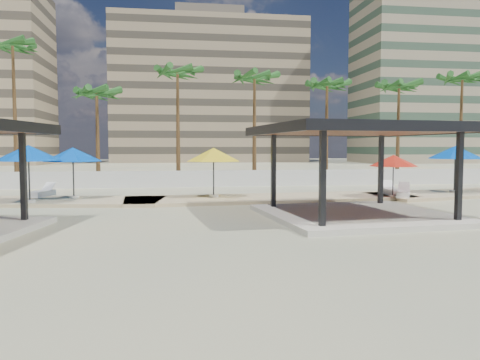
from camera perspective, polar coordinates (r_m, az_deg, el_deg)
The scene contains 21 objects.
ground at distance 18.79m, azimuth 2.51°, elevation -4.89°, with size 200.00×200.00×0.00m, color #CFBE89.
promenade at distance 26.62m, azimuth 3.66°, elevation -2.14°, with size 44.45×7.97×0.24m.
boundary_wall at distance 34.48m, azimuth -2.46°, elevation 0.17°, with size 56.00×0.30×1.20m, color silver.
building_mid at distance 97.19m, azimuth -3.86°, elevation 10.71°, with size 38.00×16.00×30.40m.
building_east at distance 99.75m, azimuth 23.45°, elevation 11.95°, with size 32.00×15.00×36.40m.
pavilion_central at distance 19.76m, azimuth 14.06°, elevation 2.05°, with size 8.20×8.20×3.81m.
umbrella_a at distance 25.17m, azimuth -24.40°, elevation 2.99°, with size 4.20×4.20×2.84m.
umbrella_b at distance 25.51m, azimuth -3.25°, elevation 3.09°, with size 3.68×3.68×2.70m.
umbrella_c at distance 26.85m, azimuth 18.20°, elevation 2.24°, with size 3.42×3.42×2.32m.
umbrella_d at distance 30.94m, azimuth 24.76°, elevation 3.06°, with size 3.27×3.27×2.81m.
umbrella_f at distance 26.51m, azimuth -19.70°, elevation 2.93°, with size 3.94×3.94×2.72m.
lounger_a at distance 28.39m, azimuth -22.94°, elevation -1.46°, with size 1.15×2.03×0.73m.
lounger_b at distance 27.41m, azimuth 19.28°, elevation -1.54°, with size 1.55×2.06×0.76m.
lounger_c at distance 28.30m, azimuth 18.03°, elevation -1.34°, with size 0.90×2.12×0.78m.
palm_b at distance 39.32m, azimuth -25.97°, elevation 13.90°, with size 3.00×3.00×11.22m.
palm_c at distance 36.94m, azimuth -17.07°, elevation 9.67°, with size 3.00×3.00×7.74m.
palm_d at distance 37.54m, azimuth -7.63°, elevation 12.36°, with size 3.00×3.00×9.57m.
palm_e at distance 37.55m, azimuth 1.78°, elevation 11.86°, with size 3.00×3.00×9.20m.
palm_f at distance 39.18m, azimuth 10.56°, elevation 10.89°, with size 3.00×3.00×8.78m.
palm_g at distance 41.12m, azimuth 18.82°, elevation 10.33°, with size 3.00×3.00×8.72m.
palm_h at distance 44.73m, azimuth 25.47°, elevation 10.67°, with size 3.00×3.00×9.58m.
Camera 1 is at (-3.47, -18.23, 2.90)m, focal length 35.00 mm.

